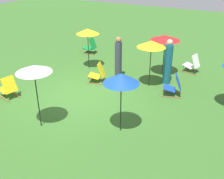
{
  "coord_description": "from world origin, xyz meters",
  "views": [
    {
      "loc": [
        7.55,
        5.34,
        4.72
      ],
      "look_at": [
        0.0,
        1.2,
        0.5
      ],
      "focal_mm": 44.07,
      "sensor_mm": 36.0,
      "label": 1
    }
  ],
  "objects_px": {
    "person_0": "(168,63)",
    "person_1": "(118,59)",
    "umbrella_1": "(34,69)",
    "umbrella_2": "(165,38)",
    "umbrella_3": "(121,78)",
    "deckchair_3": "(8,88)",
    "deckchair_6": "(90,47)",
    "deckchair_4": "(192,64)",
    "umbrella_0": "(88,31)",
    "umbrella_4": "(151,44)",
    "deckchair_0": "(98,74)",
    "deckchair_7": "(174,86)"
  },
  "relations": [
    {
      "from": "deckchair_4",
      "to": "umbrella_1",
      "type": "height_order",
      "value": "umbrella_1"
    },
    {
      "from": "umbrella_0",
      "to": "person_0",
      "type": "relative_size",
      "value": 1.0
    },
    {
      "from": "umbrella_0",
      "to": "umbrella_3",
      "type": "relative_size",
      "value": 0.99
    },
    {
      "from": "deckchair_3",
      "to": "umbrella_2",
      "type": "distance_m",
      "value": 6.49
    },
    {
      "from": "umbrella_3",
      "to": "deckchair_4",
      "type": "bearing_deg",
      "value": 172.79
    },
    {
      "from": "deckchair_7",
      "to": "deckchair_4",
      "type": "bearing_deg",
      "value": 162.49
    },
    {
      "from": "deckchair_7",
      "to": "umbrella_4",
      "type": "relative_size",
      "value": 0.46
    },
    {
      "from": "umbrella_2",
      "to": "umbrella_3",
      "type": "distance_m",
      "value": 4.7
    },
    {
      "from": "deckchair_4",
      "to": "umbrella_2",
      "type": "height_order",
      "value": "umbrella_2"
    },
    {
      "from": "deckchair_6",
      "to": "person_0",
      "type": "bearing_deg",
      "value": 67.21
    },
    {
      "from": "deckchair_0",
      "to": "person_1",
      "type": "xyz_separation_m",
      "value": [
        -0.79,
        0.52,
        0.5
      ]
    },
    {
      "from": "deckchair_3",
      "to": "umbrella_2",
      "type": "relative_size",
      "value": 0.48
    },
    {
      "from": "deckchair_3",
      "to": "umbrella_2",
      "type": "height_order",
      "value": "umbrella_2"
    },
    {
      "from": "umbrella_4",
      "to": "person_0",
      "type": "distance_m",
      "value": 1.18
    },
    {
      "from": "deckchair_0",
      "to": "umbrella_0",
      "type": "height_order",
      "value": "umbrella_0"
    },
    {
      "from": "person_1",
      "to": "deckchair_7",
      "type": "bearing_deg",
      "value": 129.1
    },
    {
      "from": "umbrella_1",
      "to": "person_1",
      "type": "bearing_deg",
      "value": 175.09
    },
    {
      "from": "deckchair_3",
      "to": "deckchair_6",
      "type": "bearing_deg",
      "value": -165.39
    },
    {
      "from": "umbrella_0",
      "to": "person_0",
      "type": "bearing_deg",
      "value": 91.85
    },
    {
      "from": "deckchair_6",
      "to": "person_0",
      "type": "relative_size",
      "value": 0.45
    },
    {
      "from": "umbrella_0",
      "to": "umbrella_4",
      "type": "relative_size",
      "value": 0.98
    },
    {
      "from": "person_1",
      "to": "deckchair_4",
      "type": "bearing_deg",
      "value": 178.9
    },
    {
      "from": "deckchair_4",
      "to": "deckchair_3",
      "type": "bearing_deg",
      "value": -29.32
    },
    {
      "from": "person_0",
      "to": "person_1",
      "type": "relative_size",
      "value": 1.02
    },
    {
      "from": "deckchair_3",
      "to": "person_1",
      "type": "relative_size",
      "value": 0.47
    },
    {
      "from": "umbrella_1",
      "to": "person_0",
      "type": "bearing_deg",
      "value": 154.37
    },
    {
      "from": "deckchair_0",
      "to": "deckchair_3",
      "type": "relative_size",
      "value": 1.02
    },
    {
      "from": "deckchair_0",
      "to": "deckchair_3",
      "type": "xyz_separation_m",
      "value": [
        2.71,
        -2.18,
        0.0
      ]
    },
    {
      "from": "deckchair_6",
      "to": "umbrella_4",
      "type": "bearing_deg",
      "value": 58.18
    },
    {
      "from": "deckchair_3",
      "to": "umbrella_2",
      "type": "bearing_deg",
      "value": 151.93
    },
    {
      "from": "person_0",
      "to": "deckchair_4",
      "type": "bearing_deg",
      "value": 43.9
    },
    {
      "from": "deckchair_4",
      "to": "deckchair_7",
      "type": "height_order",
      "value": "same"
    },
    {
      "from": "deckchair_6",
      "to": "umbrella_2",
      "type": "height_order",
      "value": "umbrella_2"
    },
    {
      "from": "deckchair_0",
      "to": "umbrella_3",
      "type": "height_order",
      "value": "umbrella_3"
    },
    {
      "from": "umbrella_2",
      "to": "umbrella_3",
      "type": "relative_size",
      "value": 0.96
    },
    {
      "from": "deckchair_4",
      "to": "umbrella_0",
      "type": "bearing_deg",
      "value": -53.78
    },
    {
      "from": "umbrella_2",
      "to": "umbrella_4",
      "type": "distance_m",
      "value": 1.39
    },
    {
      "from": "umbrella_0",
      "to": "umbrella_1",
      "type": "height_order",
      "value": "umbrella_1"
    },
    {
      "from": "umbrella_2",
      "to": "umbrella_4",
      "type": "relative_size",
      "value": 0.95
    },
    {
      "from": "deckchair_3",
      "to": "person_1",
      "type": "xyz_separation_m",
      "value": [
        -3.51,
        2.7,
        0.5
      ]
    },
    {
      "from": "umbrella_2",
      "to": "umbrella_3",
      "type": "height_order",
      "value": "umbrella_3"
    },
    {
      "from": "umbrella_1",
      "to": "deckchair_0",
      "type": "bearing_deg",
      "value": -177.79
    },
    {
      "from": "umbrella_2",
      "to": "umbrella_3",
      "type": "bearing_deg",
      "value": 4.21
    },
    {
      "from": "deckchair_3",
      "to": "umbrella_1",
      "type": "relative_size",
      "value": 0.43
    },
    {
      "from": "umbrella_2",
      "to": "person_0",
      "type": "relative_size",
      "value": 0.96
    },
    {
      "from": "umbrella_4",
      "to": "person_1",
      "type": "distance_m",
      "value": 1.7
    },
    {
      "from": "umbrella_4",
      "to": "umbrella_1",
      "type": "bearing_deg",
      "value": -23.35
    },
    {
      "from": "umbrella_1",
      "to": "umbrella_2",
      "type": "xyz_separation_m",
      "value": [
        -5.64,
        1.91,
        -0.22
      ]
    },
    {
      "from": "umbrella_0",
      "to": "person_1",
      "type": "height_order",
      "value": "umbrella_0"
    },
    {
      "from": "umbrella_3",
      "to": "deckchair_6",
      "type": "bearing_deg",
      "value": -140.26
    }
  ]
}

